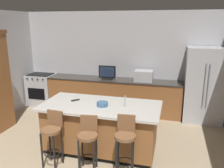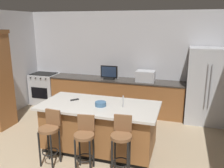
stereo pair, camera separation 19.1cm
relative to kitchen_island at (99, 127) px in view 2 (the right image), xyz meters
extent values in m
cube|color=#BCBCC1|center=(-0.20, 2.47, 0.89)|extent=(6.06, 0.12, 2.74)
cube|color=brown|center=(-0.29, 2.09, -0.03)|extent=(3.70, 0.60, 0.89)
cube|color=#332D28|center=(-0.29, 2.09, 0.43)|extent=(3.72, 0.62, 0.04)
cube|color=black|center=(0.00, 0.00, -0.43)|extent=(2.00, 0.87, 0.09)
cube|color=brown|center=(0.00, 0.00, 0.01)|extent=(2.08, 0.95, 0.80)
cube|color=beige|center=(0.00, 0.00, 0.43)|extent=(2.24, 1.11, 0.04)
cube|color=#B7BABF|center=(2.05, 2.03, 0.45)|extent=(0.94, 0.70, 1.86)
cylinder|color=gray|center=(2.01, 1.65, 0.55)|extent=(0.02, 0.02, 1.03)
cylinder|color=gray|center=(2.09, 1.65, 0.55)|extent=(0.02, 0.02, 1.03)
cube|color=#B7BABF|center=(-2.54, 2.09, -0.01)|extent=(0.77, 0.60, 0.93)
cube|color=black|center=(-2.54, 1.78, -0.06)|extent=(0.54, 0.01, 0.33)
cube|color=black|center=(-2.54, 2.09, 0.46)|extent=(0.69, 0.50, 0.02)
cylinder|color=black|center=(-2.79, 1.77, 0.39)|extent=(0.04, 0.03, 0.04)
cylinder|color=black|center=(-2.62, 1.77, 0.39)|extent=(0.04, 0.03, 0.04)
cylinder|color=black|center=(-2.45, 1.77, 0.39)|extent=(0.04, 0.03, 0.04)
cylinder|color=black|center=(-2.29, 1.77, 0.39)|extent=(0.04, 0.03, 0.04)
cube|color=#B7BABF|center=(0.54, 2.09, 0.59)|extent=(0.48, 0.36, 0.28)
cube|color=black|center=(-0.45, 2.04, 0.48)|extent=(0.28, 0.16, 0.05)
cube|color=black|center=(-0.45, 2.04, 0.66)|extent=(0.47, 0.05, 0.32)
cube|color=#1E2D47|center=(-0.45, 2.01, 0.66)|extent=(0.41, 0.01, 0.28)
cylinder|color=#B2B2B7|center=(-0.25, 2.19, 0.57)|extent=(0.02, 0.02, 0.24)
cylinder|color=#B2B2B7|center=(0.47, 0.00, 0.57)|extent=(0.02, 0.02, 0.22)
cylinder|color=brown|center=(-0.65, -0.74, 0.19)|extent=(0.34, 0.34, 0.05)
cube|color=brown|center=(-0.64, -0.59, 0.36)|extent=(0.29, 0.06, 0.28)
cylinder|color=black|center=(-0.78, -0.85, -0.15)|extent=(0.03, 0.03, 0.65)
cylinder|color=black|center=(-0.54, -0.87, -0.15)|extent=(0.03, 0.03, 0.65)
cylinder|color=black|center=(-0.76, -0.61, -0.15)|extent=(0.03, 0.03, 0.65)
cylinder|color=black|center=(-0.52, -0.63, -0.15)|extent=(0.03, 0.03, 0.65)
torus|color=black|center=(-0.65, -0.74, -0.23)|extent=(0.28, 0.28, 0.02)
cylinder|color=brown|center=(0.00, -0.72, 0.16)|extent=(0.34, 0.34, 0.05)
cube|color=brown|center=(-0.02, -0.58, 0.33)|extent=(0.29, 0.08, 0.28)
cylinder|color=black|center=(-0.10, -0.86, -0.17)|extent=(0.03, 0.03, 0.62)
cylinder|color=black|center=(0.14, -0.83, -0.17)|extent=(0.03, 0.03, 0.62)
cylinder|color=black|center=(-0.14, -0.62, -0.17)|extent=(0.03, 0.03, 0.62)
cylinder|color=black|center=(0.10, -0.59, -0.17)|extent=(0.03, 0.03, 0.62)
torus|color=black|center=(0.00, -0.72, -0.24)|extent=(0.28, 0.28, 0.02)
cylinder|color=brown|center=(0.62, -0.70, 0.23)|extent=(0.34, 0.34, 0.05)
cube|color=brown|center=(0.61, -0.55, 0.40)|extent=(0.29, 0.06, 0.28)
cylinder|color=black|center=(0.51, -0.84, -0.14)|extent=(0.03, 0.03, 0.68)
cylinder|color=black|center=(0.76, -0.81, -0.14)|extent=(0.03, 0.03, 0.68)
cylinder|color=black|center=(0.49, -0.59, -0.14)|extent=(0.03, 0.03, 0.68)
cylinder|color=black|center=(0.73, -0.57, -0.14)|extent=(0.03, 0.03, 0.68)
torus|color=black|center=(0.62, -0.70, -0.22)|extent=(0.28, 0.28, 0.02)
cylinder|color=#3F668C|center=(0.05, -0.07, 0.50)|extent=(0.21, 0.21, 0.08)
cube|color=black|center=(-0.56, 0.10, 0.47)|extent=(0.15, 0.16, 0.02)
camera|label=1|loc=(1.28, -3.99, 1.96)|focal=37.73mm
camera|label=2|loc=(1.47, -3.94, 1.96)|focal=37.73mm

